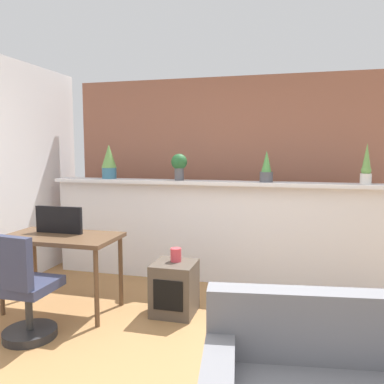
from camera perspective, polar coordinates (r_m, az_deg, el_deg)
ground_plane at (r=3.03m, az=-2.46°, el=-25.07°), size 12.00×12.00×0.00m
divider_wall at (r=4.65m, az=4.82°, el=-6.08°), size 4.28×0.16×1.17m
plant_shelf at (r=4.52m, az=4.80°, el=1.33°), size 4.28×0.29×0.04m
brick_wall_behind at (r=5.14m, az=6.03°, el=2.59°), size 4.28×0.10×2.50m
potted_plant_0 at (r=5.01m, az=-12.05°, el=4.41°), size 0.19×0.19×0.43m
potted_plant_1 at (r=4.62m, az=-1.89°, el=4.06°), size 0.19×0.19×0.31m
potted_plant_2 at (r=4.45m, az=10.83°, el=3.42°), size 0.15×0.15×0.35m
potted_plant_3 at (r=4.50m, az=24.14°, el=3.41°), size 0.11×0.11×0.44m
desk at (r=4.01m, az=-18.54°, el=-7.19°), size 1.10×0.60×0.75m
tv_monitor at (r=4.07m, az=-18.90°, el=-3.87°), size 0.50×0.04×0.27m
office_chair at (r=3.58m, az=-23.50°, el=-13.66°), size 0.46×0.47×0.91m
side_cube_shelf at (r=3.85m, az=-2.60°, el=-13.88°), size 0.40×0.41×0.50m
vase_on_shelf at (r=3.81m, az=-2.37°, el=-9.16°), size 0.11×0.11×0.13m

